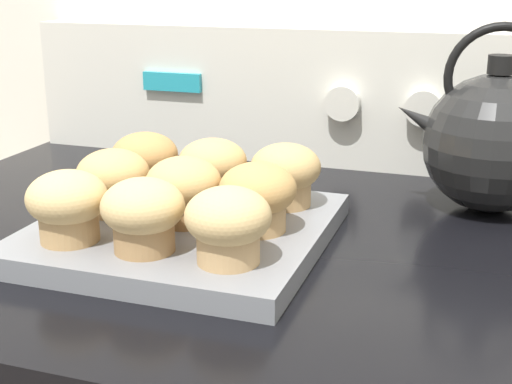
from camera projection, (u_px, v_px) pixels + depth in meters
The scene contains 12 objects.
control_panel at pixel (299, 96), 0.99m from camera, with size 0.78×0.07×0.18m.
muffin_pan at pixel (184, 232), 0.71m from camera, with size 0.28×0.28×0.02m.
muffin_r0_c0 at pixel (68, 204), 0.65m from camera, with size 0.07×0.07×0.07m.
muffin_r0_c1 at pixel (143, 213), 0.62m from camera, with size 0.07×0.07×0.07m.
muffin_r0_c2 at pixel (228, 223), 0.60m from camera, with size 0.07×0.07×0.07m.
muffin_r1_c0 at pixel (113, 180), 0.72m from camera, with size 0.07×0.07×0.07m.
muffin_r1_c1 at pixel (184, 188), 0.69m from camera, with size 0.07×0.07×0.07m.
muffin_r1_c2 at pixel (258, 195), 0.67m from camera, with size 0.07×0.07×0.07m.
muffin_r2_c0 at pixel (145, 160), 0.79m from camera, with size 0.07×0.07×0.07m.
muffin_r2_c1 at pixel (213, 167), 0.76m from camera, with size 0.07×0.07×0.07m.
muffin_r2_c2 at pixel (286, 173), 0.74m from camera, with size 0.07×0.07×0.07m.
tea_kettle at pixel (491, 140), 0.78m from camera, with size 0.19×0.15×0.21m.
Camera 1 is at (0.26, -0.34, 1.20)m, focal length 50.00 mm.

